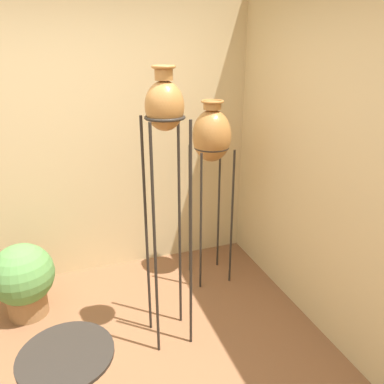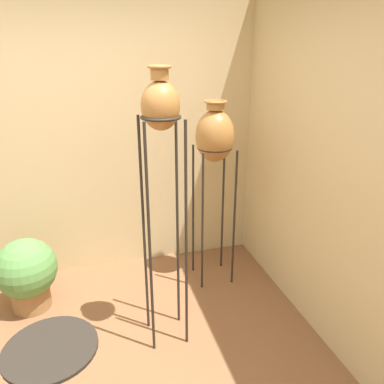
{
  "view_description": "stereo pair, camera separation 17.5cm",
  "coord_description": "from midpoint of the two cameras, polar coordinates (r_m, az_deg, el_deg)",
  "views": [
    {
      "loc": [
        0.02,
        -1.64,
        2.07
      ],
      "look_at": [
        0.93,
        0.93,
        1.03
      ],
      "focal_mm": 35.0,
      "sensor_mm": 36.0,
      "label": 1
    },
    {
      "loc": [
        0.19,
        -1.7,
        2.07
      ],
      "look_at": [
        0.93,
        0.93,
        1.03
      ],
      "focal_mm": 35.0,
      "sensor_mm": 36.0,
      "label": 2
    }
  ],
  "objects": [
    {
      "name": "potted_plant",
      "position": [
        3.42,
        -22.52,
        -11.29
      ],
      "size": [
        0.5,
        0.5,
        0.63
      ],
      "color": "olive",
      "rests_on": "ground_plane"
    },
    {
      "name": "wall_right",
      "position": [
        2.48,
        28.2,
        1.38
      ],
      "size": [
        0.06,
        7.54,
        2.7
      ],
      "color": "#D1B784",
      "rests_on": "ground_plane"
    },
    {
      "name": "side_table",
      "position": [
        2.16,
        -17.64,
        -25.74
      ],
      "size": [
        0.45,
        0.45,
        0.75
      ],
      "color": "#28231E",
      "rests_on": "ground_plane"
    },
    {
      "name": "vase_stand_medium",
      "position": [
        3.22,
        5.06,
        8.11
      ],
      "size": [
        0.33,
        0.33,
        1.68
      ],
      "color": "#28231E",
      "rests_on": "ground_plane"
    },
    {
      "name": "wall_back",
      "position": [
        3.54,
        -17.34,
        8.15
      ],
      "size": [
        7.54,
        0.06,
        2.7
      ],
      "color": "#D1B784",
      "rests_on": "ground_plane"
    },
    {
      "name": "vase_stand_tall",
      "position": [
        2.37,
        -2.62,
        10.66
      ],
      "size": [
        0.27,
        0.27,
        1.99
      ],
      "color": "#28231E",
      "rests_on": "ground_plane"
    }
  ]
}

